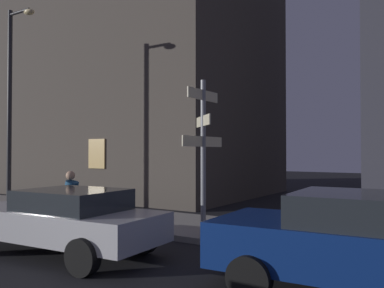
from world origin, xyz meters
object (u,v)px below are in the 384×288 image
(signpost, at_px, (203,144))
(car_near_right, at_px, (63,219))
(cyclist, at_px, (72,206))
(street_lamp, at_px, (12,93))
(car_side_parked, at_px, (377,243))

(signpost, distance_m, car_near_right, 3.47)
(car_near_right, distance_m, cyclist, 1.71)
(street_lamp, relative_size, car_near_right, 1.52)
(car_near_right, distance_m, car_side_parked, 5.77)
(street_lamp, height_order, car_side_parked, street_lamp)
(signpost, relative_size, street_lamp, 0.52)
(car_near_right, xyz_separation_m, car_side_parked, (5.73, 0.69, 0.09))
(signpost, bearing_deg, car_near_right, -124.82)
(signpost, distance_m, street_lamp, 8.31)
(street_lamp, bearing_deg, signpost, -3.25)
(signpost, height_order, street_lamp, street_lamp)
(signpost, bearing_deg, cyclist, -156.05)
(street_lamp, bearing_deg, car_near_right, -25.51)
(car_side_parked, xyz_separation_m, cyclist, (-6.90, 0.55, -0.06))
(signpost, relative_size, cyclist, 1.98)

